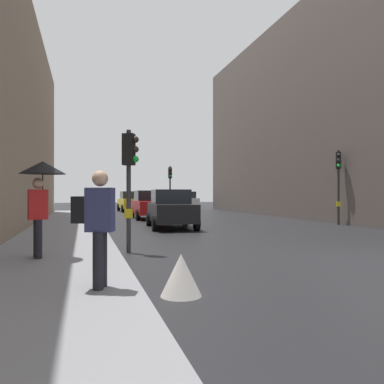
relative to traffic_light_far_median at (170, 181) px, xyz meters
name	(u,v)px	position (x,y,z in m)	size (l,w,h in m)	color
sidewalk_kerb	(62,239)	(-7.13, -15.58, -2.47)	(3.05, 40.00, 0.16)	gray
building_facade_right	(383,115)	(12.17, -8.52, 4.11)	(12.00, 32.42, 13.32)	#5B514C
traffic_light_far_median	(170,181)	(0.00, 0.00, 0.00)	(0.24, 0.43, 3.69)	#2D2D2D
traffic_light_near_right	(130,168)	(-5.29, -18.62, -0.29)	(0.45, 0.36, 3.28)	#2D2D2D
traffic_light_mid_street	(338,173)	(5.86, -12.46, 0.04)	(0.37, 0.44, 3.76)	#2D2D2D
car_yellow_taxi	(131,201)	(-2.46, 4.75, -1.67)	(2.15, 4.27, 1.76)	yellow
car_red_sedan	(149,205)	(-2.50, -5.20, -1.67)	(2.03, 4.20, 1.76)	red
car_dark_suv	(171,209)	(-2.59, -11.73, -1.67)	(2.26, 4.32, 1.76)	black
car_white_compact	(185,200)	(3.27, 7.80, -1.67)	(2.04, 4.21, 1.76)	silver
pedestrian_with_umbrella	(41,182)	(-7.37, -19.80, -0.71)	(1.00, 1.00, 2.14)	black
pedestrian_with_grey_backpack	(97,221)	(-6.27, -22.92, -1.39)	(0.65, 0.45, 1.77)	black
warning_sign_triangle	(181,275)	(-5.02, -23.12, -2.22)	(0.64, 0.64, 0.65)	silver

